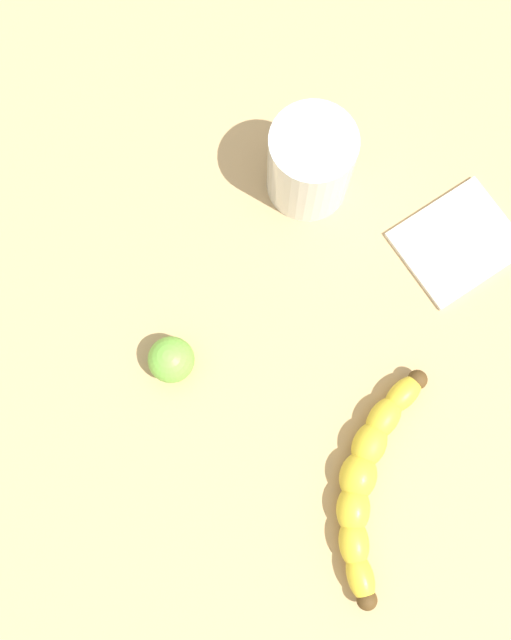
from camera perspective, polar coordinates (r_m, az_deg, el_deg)
The scene contains 5 objects.
wooden_tabletop at distance 73.24cm, azimuth -1.38°, elevation -1.46°, with size 120.00×120.00×3.00cm, color tan.
banana at distance 69.39cm, azimuth 8.89°, elevation -12.32°, with size 20.74×11.58×3.50cm.
smoothie_glass at distance 72.34cm, azimuth 4.35°, elevation 12.23°, with size 8.44×8.44×9.80cm.
lime_fruit at distance 69.49cm, azimuth -6.68°, elevation -3.14°, with size 4.52×4.52×4.52cm, color #75C142.
folded_napkin at distance 76.80cm, azimuth 15.67°, elevation 5.94°, with size 11.42×9.56×0.60cm, color white.
Camera 1 is at (-9.54, -10.61, 73.34)cm, focal length 40.48 mm.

